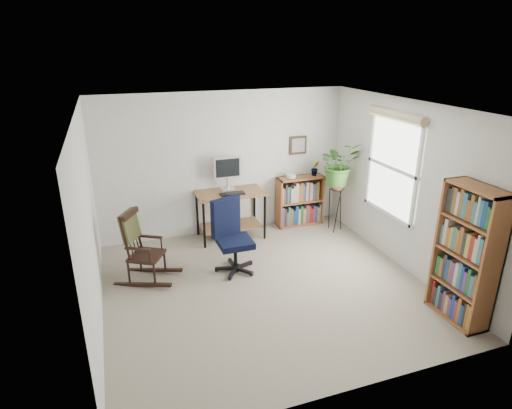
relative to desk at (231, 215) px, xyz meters
name	(u,v)px	position (x,y,z in m)	size (l,w,h in m)	color
floor	(266,287)	(0.00, -1.70, -0.40)	(4.20, 4.00, 0.00)	gray
ceiling	(267,107)	(0.00, -1.70, 2.00)	(4.20, 4.00, 0.00)	white
wall_back	(225,164)	(0.00, 0.30, 0.80)	(4.20, 0.00, 2.40)	silver
wall_front	(349,283)	(0.00, -3.70, 0.80)	(4.20, 0.00, 2.40)	silver
wall_left	(89,226)	(-2.10, -1.70, 0.80)	(0.00, 4.00, 2.40)	silver
wall_right	(406,187)	(2.10, -1.70, 0.80)	(0.00, 4.00, 2.40)	silver
window	(392,168)	(2.06, -1.40, 1.00)	(0.12, 1.20, 1.50)	white
desk	(231,215)	(0.00, 0.00, 0.00)	(1.12, 0.61, 0.80)	brown
monitor	(227,173)	(0.00, 0.14, 0.68)	(0.46, 0.16, 0.56)	silver
keyboard	(232,194)	(0.00, -0.12, 0.41)	(0.40, 0.15, 0.03)	black
office_chair	(235,237)	(-0.26, -1.15, 0.14)	(0.59, 0.59, 1.08)	black
rocking_chair	(146,246)	(-1.48, -0.98, 0.11)	(0.53, 0.89, 1.03)	black
low_bookshelf	(300,201)	(1.33, 0.12, 0.04)	(0.85, 0.28, 0.89)	brown
tall_bookshelf	(466,255)	(1.92, -3.09, 0.43)	(0.31, 0.73, 1.66)	brown
plant_stand	(336,206)	(1.80, -0.34, 0.05)	(0.25, 0.25, 0.90)	black
spider_plant	(340,143)	(1.80, -0.34, 1.16)	(1.69, 1.88, 1.46)	#366A25
potted_plant_small	(315,172)	(1.61, 0.13, 0.54)	(0.13, 0.24, 0.11)	#366A25
framed_picture	(298,145)	(1.33, 0.27, 1.03)	(0.32, 0.04, 0.32)	black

